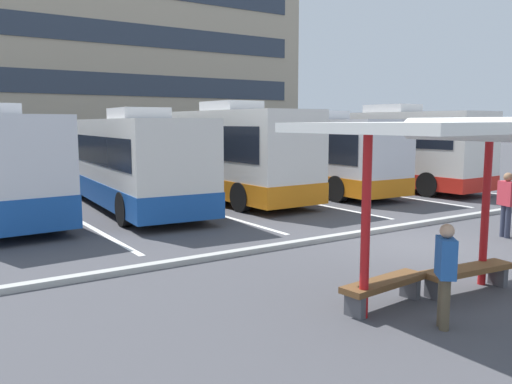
% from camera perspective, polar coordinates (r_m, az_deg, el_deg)
% --- Properties ---
extents(ground_plane, '(160.00, 160.00, 0.00)m').
position_cam_1_polar(ground_plane, '(13.52, 17.72, -5.50)').
color(ground_plane, '#47474C').
extents(terminal_building, '(40.58, 14.64, 21.54)m').
position_cam_1_polar(terminal_building, '(47.96, -21.50, 14.71)').
color(terminal_building, tan).
rests_on(terminal_building, ground).
extents(coach_bus_1, '(3.23, 10.23, 3.44)m').
position_cam_1_polar(coach_bus_1, '(19.02, -13.61, 3.14)').
color(coach_bus_1, silver).
rests_on(coach_bus_1, ground).
extents(coach_bus_2, '(2.83, 10.84, 3.76)m').
position_cam_1_polar(coach_bus_2, '(21.21, -4.64, 4.23)').
color(coach_bus_2, silver).
rests_on(coach_bus_2, ground).
extents(coach_bus_3, '(2.84, 11.31, 3.45)m').
position_cam_1_polar(coach_bus_3, '(23.66, 4.68, 4.17)').
color(coach_bus_3, silver).
rests_on(coach_bus_3, ground).
extents(coach_bus_4, '(2.85, 12.19, 3.77)m').
position_cam_1_polar(coach_bus_4, '(25.80, 11.82, 4.74)').
color(coach_bus_4, silver).
rests_on(coach_bus_4, ground).
extents(lane_stripe_1, '(0.16, 14.00, 0.01)m').
position_cam_1_polar(lane_stripe_1, '(18.71, -20.07, -2.05)').
color(lane_stripe_1, white).
rests_on(lane_stripe_1, ground).
extents(lane_stripe_2, '(0.16, 14.00, 0.01)m').
position_cam_1_polar(lane_stripe_2, '(20.03, -8.67, -1.07)').
color(lane_stripe_2, white).
rests_on(lane_stripe_2, ground).
extents(lane_stripe_3, '(0.16, 14.00, 0.01)m').
position_cam_1_polar(lane_stripe_3, '(22.04, 0.98, -0.21)').
color(lane_stripe_3, white).
rests_on(lane_stripe_3, ground).
extents(lane_stripe_4, '(0.16, 14.00, 0.01)m').
position_cam_1_polar(lane_stripe_4, '(24.56, 8.83, 0.50)').
color(lane_stripe_4, white).
rests_on(lane_stripe_4, ground).
extents(lane_stripe_5, '(0.16, 14.00, 0.01)m').
position_cam_1_polar(lane_stripe_5, '(27.46, 15.13, 1.06)').
color(lane_stripe_5, white).
rests_on(lane_stripe_5, ground).
extents(waiting_shelter_0, '(4.03, 5.14, 3.04)m').
position_cam_1_polar(waiting_shelter_0, '(8.89, 20.26, 6.19)').
color(waiting_shelter_0, red).
rests_on(waiting_shelter_0, ground).
extents(bench_0, '(1.75, 0.57, 0.45)m').
position_cam_1_polar(bench_0, '(8.87, 13.69, -9.91)').
color(bench_0, brown).
rests_on(bench_0, ground).
extents(bench_1, '(1.94, 0.61, 0.45)m').
position_cam_1_polar(bench_1, '(10.07, 21.94, -8.12)').
color(bench_1, brown).
rests_on(bench_1, ground).
extents(platform_kerb, '(44.00, 0.24, 0.12)m').
position_cam_1_polar(platform_kerb, '(14.58, 12.60, -4.15)').
color(platform_kerb, '#ADADA8').
rests_on(platform_kerb, ground).
extents(waiting_passenger_0, '(0.46, 0.48, 1.54)m').
position_cam_1_polar(waiting_passenger_0, '(8.09, 19.80, -7.89)').
color(waiting_passenger_0, brown).
rests_on(waiting_passenger_0, ground).
extents(waiting_passenger_2, '(0.36, 0.53, 1.69)m').
position_cam_1_polar(waiting_passenger_2, '(15.04, 25.50, -0.79)').
color(waiting_passenger_2, '#33384C').
rests_on(waiting_passenger_2, ground).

